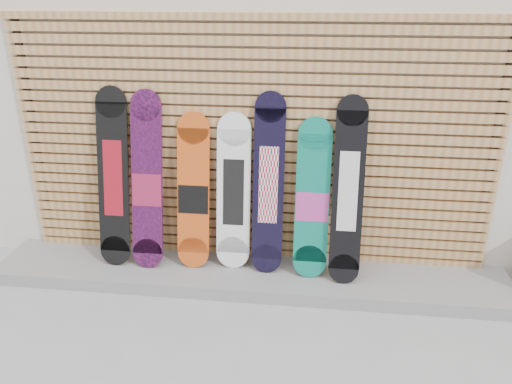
# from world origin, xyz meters

# --- Properties ---
(ground) EXTENTS (80.00, 80.00, 0.00)m
(ground) POSITION_xyz_m (0.00, 0.00, 0.00)
(ground) COLOR #959698
(ground) RESTS_ON ground
(building) EXTENTS (12.00, 5.00, 3.60)m
(building) POSITION_xyz_m (0.50, 3.50, 1.80)
(building) COLOR beige
(building) RESTS_ON ground
(concrete_step) EXTENTS (4.60, 0.70, 0.12)m
(concrete_step) POSITION_xyz_m (-0.15, 0.68, 0.06)
(concrete_step) COLOR gray
(concrete_step) RESTS_ON ground
(slat_wall) EXTENTS (4.26, 0.08, 2.29)m
(slat_wall) POSITION_xyz_m (-0.15, 0.97, 1.21)
(slat_wall) COLOR #B17E4A
(slat_wall) RESTS_ON ground
(snowboard_0) EXTENTS (0.28, 0.35, 1.59)m
(snowboard_0) POSITION_xyz_m (-1.37, 0.77, 0.91)
(snowboard_0) COLOR black
(snowboard_0) RESTS_ON concrete_step
(snowboard_1) EXTENTS (0.28, 0.36, 1.56)m
(snowboard_1) POSITION_xyz_m (-1.06, 0.76, 0.89)
(snowboard_1) COLOR black
(snowboard_1) RESTS_ON concrete_step
(snowboard_2) EXTENTS (0.29, 0.31, 1.38)m
(snowboard_2) POSITION_xyz_m (-0.65, 0.79, 0.80)
(snowboard_2) COLOR #D35016
(snowboard_2) RESTS_ON concrete_step
(snowboard_3) EXTENTS (0.30, 0.27, 1.39)m
(snowboard_3) POSITION_xyz_m (-0.29, 0.81, 0.81)
(snowboard_3) COLOR white
(snowboard_3) RESTS_ON concrete_step
(snowboard_4) EXTENTS (0.27, 0.31, 1.57)m
(snowboard_4) POSITION_xyz_m (0.01, 0.79, 0.90)
(snowboard_4) COLOR black
(snowboard_4) RESTS_ON concrete_step
(snowboard_5) EXTENTS (0.29, 0.35, 1.37)m
(snowboard_5) POSITION_xyz_m (0.40, 0.77, 0.79)
(snowboard_5) COLOR #0C745F
(snowboard_5) RESTS_ON concrete_step
(snowboard_6) EXTENTS (0.26, 0.41, 1.56)m
(snowboard_6) POSITION_xyz_m (0.69, 0.74, 0.90)
(snowboard_6) COLOR black
(snowboard_6) RESTS_ON concrete_step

